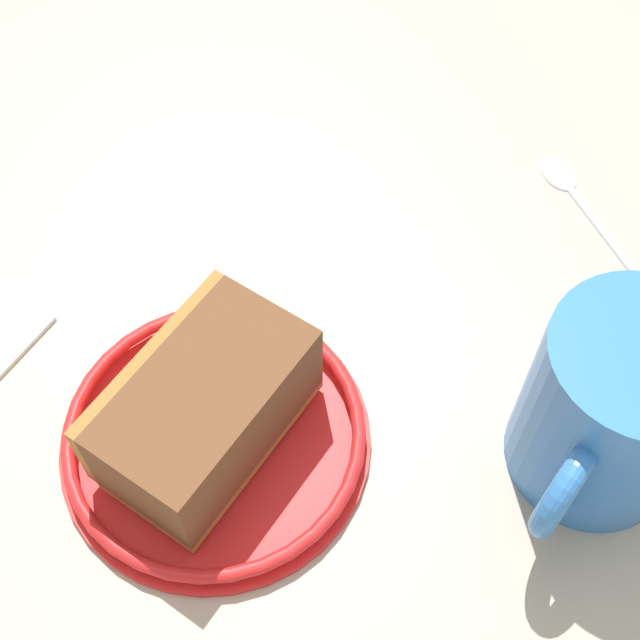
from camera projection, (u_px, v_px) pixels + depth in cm
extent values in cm
cube|color=tan|center=(340.00, 369.00, 48.94)|extent=(124.77, 124.77, 2.11)
cylinder|color=red|center=(216.00, 438.00, 45.02)|extent=(16.10, 16.10, 0.84)
torus|color=red|center=(214.00, 432.00, 44.37)|extent=(15.53, 15.53, 0.71)
cube|color=#9E662D|center=(214.00, 432.00, 44.42)|extent=(11.83, 7.78, 0.60)
cube|color=brown|center=(209.00, 408.00, 42.12)|extent=(11.83, 7.78, 4.86)
cube|color=#9E662D|center=(157.00, 375.00, 43.12)|extent=(10.89, 2.52, 4.86)
cylinder|color=#3372BF|center=(612.00, 414.00, 40.49)|extent=(8.48, 8.48, 10.33)
cylinder|color=#47230F|center=(632.00, 384.00, 38.00)|extent=(7.46, 7.46, 0.40)
torus|color=#3372BF|center=(569.00, 482.00, 38.66)|extent=(5.81, 2.42, 5.70)
ellipsoid|color=silver|center=(560.00, 171.00, 55.13)|extent=(3.51, 3.56, 0.80)
cylinder|color=silver|center=(613.00, 242.00, 52.22)|extent=(6.60, 7.05, 0.50)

